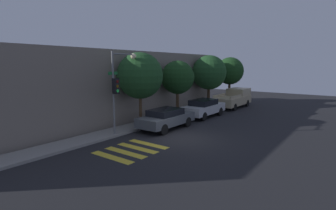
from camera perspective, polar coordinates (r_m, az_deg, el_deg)
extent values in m
plane|color=black|center=(15.48, 2.79, -7.28)|extent=(60.00, 60.00, 0.00)
cube|color=gray|center=(17.97, -8.01, -4.86)|extent=(26.00, 1.70, 0.14)
cube|color=slate|center=(20.76, -16.54, 3.91)|extent=(26.00, 6.00, 5.31)
cube|color=gold|center=(12.73, -12.13, -11.06)|extent=(0.45, 2.60, 0.00)
cube|color=gold|center=(13.27, -9.29, -10.15)|extent=(0.45, 2.60, 0.00)
cube|color=gold|center=(13.85, -6.69, -9.28)|extent=(0.45, 2.60, 0.00)
cube|color=gold|center=(14.45, -4.32, -8.47)|extent=(0.45, 2.60, 0.00)
cylinder|color=slate|center=(15.76, -11.77, 2.21)|extent=(0.12, 0.12, 5.06)
cube|color=black|center=(15.56, -11.32, 4.07)|extent=(0.30, 0.30, 0.90)
cylinder|color=#4C0C0C|center=(15.42, -10.95, 5.05)|extent=(0.18, 0.02, 0.18)
cylinder|color=#593D0A|center=(15.44, -10.92, 4.05)|extent=(0.18, 0.02, 0.18)
cylinder|color=#26E54C|center=(15.46, -10.89, 3.05)|extent=(0.18, 0.02, 0.18)
cube|color=#19662D|center=(15.67, -11.92, 6.80)|extent=(0.70, 0.02, 0.18)
cylinder|color=slate|center=(16.26, -9.72, 10.86)|extent=(1.73, 0.08, 0.08)
sphere|color=#F9E5B2|center=(16.86, -7.55, 10.49)|extent=(0.36, 0.36, 0.36)
cube|color=#4C5156|center=(17.61, -0.34, -3.14)|extent=(4.37, 1.79, 0.61)
cube|color=black|center=(17.43, -0.56, -1.55)|extent=(2.27, 1.57, 0.41)
cylinder|color=black|center=(19.20, 0.20, -3.07)|extent=(0.68, 0.22, 0.68)
cylinder|color=black|center=(18.31, 4.24, -3.68)|extent=(0.68, 0.22, 0.68)
cylinder|color=black|center=(17.16, -5.23, -4.54)|extent=(0.68, 0.22, 0.68)
cylinder|color=black|center=(16.15, -0.97, -5.35)|extent=(0.68, 0.22, 0.68)
cube|color=#B7BABF|center=(21.84, 7.82, -0.82)|extent=(4.52, 1.74, 0.67)
cube|color=black|center=(21.65, 7.70, 0.61)|extent=(2.35, 1.53, 0.45)
cylinder|color=black|center=(23.47, 7.80, -0.98)|extent=(0.68, 0.22, 0.68)
cylinder|color=black|center=(22.77, 11.23, -1.37)|extent=(0.68, 0.22, 0.68)
cylinder|color=black|center=(21.10, 4.09, -2.02)|extent=(0.68, 0.22, 0.68)
cylinder|color=black|center=(20.32, 7.80, -2.50)|extent=(0.68, 0.22, 0.68)
cube|color=tan|center=(27.08, 13.90, 1.00)|extent=(5.25, 1.95, 0.81)
cube|color=tan|center=(28.32, 15.10, 2.82)|extent=(2.36, 1.80, 0.70)
cube|color=tan|center=(26.17, 11.08, 2.03)|extent=(2.63, 0.08, 0.28)
cube|color=tan|center=(25.48, 14.56, 1.74)|extent=(2.63, 0.08, 0.28)
cylinder|color=black|center=(28.96, 13.52, 0.70)|extent=(0.68, 0.22, 0.68)
cylinder|color=black|center=(28.31, 16.81, 0.39)|extent=(0.68, 0.22, 0.68)
cylinder|color=black|center=(26.03, 10.66, -0.09)|extent=(0.68, 0.22, 0.68)
cylinder|color=black|center=(25.31, 14.27, -0.46)|extent=(0.68, 0.22, 0.68)
cylinder|color=#4C3823|center=(18.34, -5.98, -1.03)|extent=(0.20, 0.20, 2.35)
sphere|color=#1E4721|center=(18.09, -6.10, 6.37)|extent=(3.18, 3.18, 3.18)
cylinder|color=#4C3823|center=(21.82, 2.07, 0.41)|extent=(0.26, 0.26, 2.22)
sphere|color=#193D19|center=(21.61, 2.10, 6.03)|extent=(2.75, 2.75, 2.75)
cylinder|color=#42301E|center=(26.42, 8.81, 1.81)|extent=(0.27, 0.27, 2.26)
sphere|color=#1E4721|center=(26.24, 8.93, 7.01)|extent=(3.38, 3.38, 3.38)
cylinder|color=#42301E|center=(30.86, 13.17, 2.83)|extent=(0.27, 0.27, 2.43)
sphere|color=#193D19|center=(30.71, 13.32, 7.23)|extent=(3.08, 3.08, 3.08)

